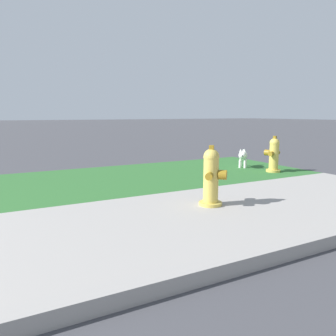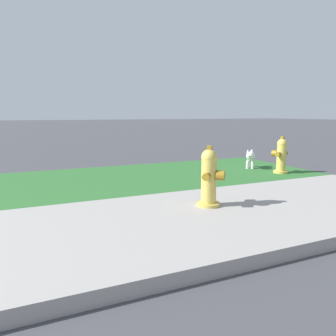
{
  "view_description": "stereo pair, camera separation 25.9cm",
  "coord_description": "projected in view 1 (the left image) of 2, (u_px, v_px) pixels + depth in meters",
  "views": [
    {
      "loc": [
        3.39,
        -2.99,
        1.15
      ],
      "look_at": [
        5.49,
        0.99,
        0.4
      ],
      "focal_mm": 35.0,
      "sensor_mm": 36.0,
      "label": 1
    },
    {
      "loc": [
        3.62,
        -3.11,
        1.15
      ],
      "look_at": [
        5.49,
        0.99,
        0.4
      ],
      "focal_mm": 35.0,
      "sensor_mm": 36.0,
      "label": 2
    }
  ],
  "objects": [
    {
      "name": "fire_hydrant_near_corner",
      "position": [
        211.0,
        177.0,
        4.07
      ],
      "size": [
        0.34,
        0.34,
        0.77
      ],
      "rotation": [
        0.0,
        0.0,
        3.94
      ],
      "color": "gold",
      "rests_on": "ground"
    },
    {
      "name": "small_white_dog",
      "position": [
        243.0,
        156.0,
        7.01
      ],
      "size": [
        0.43,
        0.44,
        0.43
      ],
      "rotation": [
        0.0,
        0.0,
        3.96
      ],
      "color": "white",
      "rests_on": "ground"
    },
    {
      "name": "fire_hydrant_at_driveway",
      "position": [
        274.0,
        155.0,
        6.47
      ],
      "size": [
        0.37,
        0.34,
        0.72
      ],
      "rotation": [
        0.0,
        0.0,
        0.34
      ],
      "color": "gold",
      "rests_on": "ground"
    }
  ]
}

